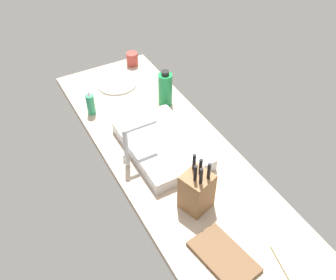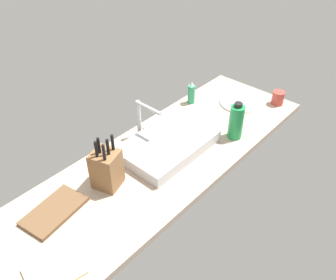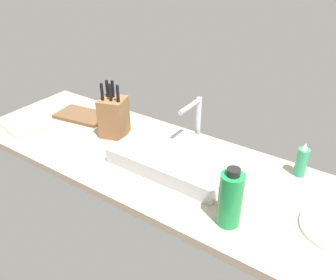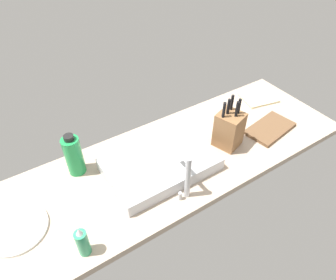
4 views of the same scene
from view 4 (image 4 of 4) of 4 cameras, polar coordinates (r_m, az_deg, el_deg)
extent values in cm
cube|color=tan|center=(148.27, 0.18, -4.28)|extent=(187.87, 59.96, 3.50)
cube|color=#B7BABF|center=(140.95, -1.46, -4.52)|extent=(49.36, 32.13, 6.27)
cylinder|color=#B7BABF|center=(124.80, 3.71, -7.10)|extent=(2.40, 2.40, 22.23)
cylinder|color=#B7BABF|center=(121.89, 1.76, -1.65)|extent=(2.00, 15.70, 2.00)
cylinder|color=#B7BABF|center=(130.45, 2.26, -10.38)|extent=(1.60, 1.60, 4.00)
cube|color=brown|center=(152.42, 11.30, 1.88)|extent=(14.44, 14.64, 18.50)
cylinder|color=black|center=(147.98, 11.85, 6.87)|extent=(1.77, 1.77, 7.92)
cylinder|color=black|center=(146.12, 13.13, 6.15)|extent=(1.77, 1.77, 7.92)
cylinder|color=black|center=(144.91, 11.22, 6.15)|extent=(1.77, 1.77, 7.92)
cylinder|color=black|center=(144.04, 12.76, 5.64)|extent=(1.77, 1.77, 7.92)
cylinder|color=black|center=(142.34, 10.41, 5.54)|extent=(1.77, 1.77, 7.92)
cube|color=brown|center=(172.36, 18.49, 2.08)|extent=(28.92, 19.56, 1.80)
cylinder|color=#2D9966|center=(117.73, -15.62, -18.02)|extent=(4.51, 4.51, 11.80)
cone|color=silver|center=(111.67, -16.31, -16.10)|extent=(2.48, 2.48, 2.80)
cylinder|color=#1E8E47|center=(141.76, -17.17, -2.85)|extent=(7.82, 7.82, 19.22)
cylinder|color=black|center=(134.81, -18.07, 0.41)|extent=(4.30, 4.30, 2.20)
cylinder|color=white|center=(136.39, -26.45, -14.56)|extent=(24.00, 24.00, 1.20)
cube|color=beige|center=(195.23, 16.60, 7.51)|extent=(22.71, 19.29, 1.20)
camera|label=1|loc=(1.77, 65.39, 32.98)|focal=41.57mm
camera|label=2|loc=(2.41, 11.68, 44.32)|focal=38.32mm
camera|label=3|loc=(1.86, -41.30, 25.46)|focal=36.32mm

